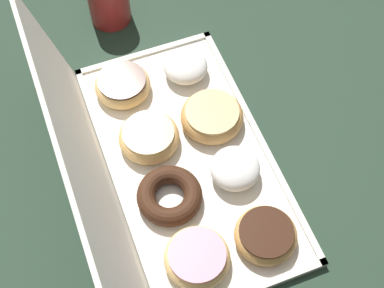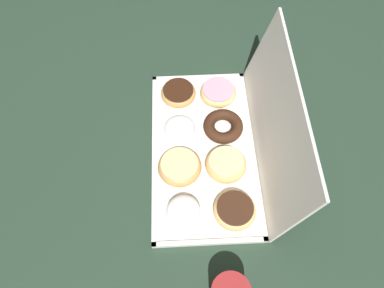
{
  "view_description": "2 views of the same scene",
  "coord_description": "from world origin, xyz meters",
  "px_view_note": "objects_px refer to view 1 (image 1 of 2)",
  "views": [
    {
      "loc": [
        -0.49,
        0.18,
        0.95
      ],
      "look_at": [
        -0.0,
        -0.01,
        0.06
      ],
      "focal_mm": 54.29,
      "sensor_mm": 36.0,
      "label": 1
    },
    {
      "loc": [
        0.51,
        -0.06,
        0.93
      ],
      "look_at": [
        0.0,
        -0.03,
        0.05
      ],
      "focal_mm": 34.37,
      "sensor_mm": 36.0,
      "label": 2
    }
  ],
  "objects_px": {
    "glazed_ring_donut_6": "(149,137)",
    "chocolate_frosted_donut_7": "(123,85)",
    "glazed_ring_donut_2": "(212,116)",
    "powdered_filled_donut_3": "(186,66)",
    "pink_frosted_donut_4": "(197,258)",
    "donut_box": "(189,160)",
    "chocolate_frosted_donut_0": "(266,235)",
    "powdered_filled_donut_1": "(235,168)",
    "chocolate_cake_ring_donut_5": "(170,196)"
  },
  "relations": [
    {
      "from": "glazed_ring_donut_6",
      "to": "chocolate_frosted_donut_7",
      "type": "bearing_deg",
      "value": 4.39
    },
    {
      "from": "glazed_ring_donut_2",
      "to": "powdered_filled_donut_3",
      "type": "relative_size",
      "value": 1.37
    },
    {
      "from": "pink_frosted_donut_4",
      "to": "glazed_ring_donut_6",
      "type": "bearing_deg",
      "value": -0.04
    },
    {
      "from": "donut_box",
      "to": "chocolate_frosted_donut_0",
      "type": "xyz_separation_m",
      "value": [
        -0.19,
        -0.07,
        0.02
      ]
    },
    {
      "from": "chocolate_frosted_donut_0",
      "to": "glazed_ring_donut_2",
      "type": "distance_m",
      "value": 0.25
    },
    {
      "from": "chocolate_frosted_donut_7",
      "to": "powdered_filled_donut_1",
      "type": "bearing_deg",
      "value": -152.23
    },
    {
      "from": "powdered_filled_donut_3",
      "to": "glazed_ring_donut_6",
      "type": "distance_m",
      "value": 0.18
    },
    {
      "from": "donut_box",
      "to": "glazed_ring_donut_6",
      "type": "xyz_separation_m",
      "value": [
        0.06,
        0.06,
        0.02
      ]
    },
    {
      "from": "donut_box",
      "to": "glazed_ring_donut_2",
      "type": "height_order",
      "value": "glazed_ring_donut_2"
    },
    {
      "from": "chocolate_cake_ring_donut_5",
      "to": "glazed_ring_donut_6",
      "type": "bearing_deg",
      "value": -2.04
    },
    {
      "from": "glazed_ring_donut_6",
      "to": "chocolate_frosted_donut_7",
      "type": "xyz_separation_m",
      "value": [
        0.13,
        0.01,
        -0.0
      ]
    },
    {
      "from": "powdered_filled_donut_1",
      "to": "chocolate_frosted_donut_7",
      "type": "distance_m",
      "value": 0.29
    },
    {
      "from": "chocolate_cake_ring_donut_5",
      "to": "chocolate_frosted_donut_7",
      "type": "relative_size",
      "value": 1.06
    },
    {
      "from": "pink_frosted_donut_4",
      "to": "chocolate_frosted_donut_0",
      "type": "bearing_deg",
      "value": -91.87
    },
    {
      "from": "powdered_filled_donut_3",
      "to": "chocolate_frosted_donut_7",
      "type": "relative_size",
      "value": 0.8
    },
    {
      "from": "donut_box",
      "to": "chocolate_cake_ring_donut_5",
      "type": "bearing_deg",
      "value": 136.43
    },
    {
      "from": "glazed_ring_donut_6",
      "to": "powdered_filled_donut_3",
      "type": "bearing_deg",
      "value": -43.12
    },
    {
      "from": "chocolate_frosted_donut_0",
      "to": "glazed_ring_donut_6",
      "type": "xyz_separation_m",
      "value": [
        0.25,
        0.12,
        0.0
      ]
    },
    {
      "from": "glazed_ring_donut_2",
      "to": "glazed_ring_donut_6",
      "type": "bearing_deg",
      "value": 90.52
    },
    {
      "from": "donut_box",
      "to": "powdered_filled_donut_1",
      "type": "bearing_deg",
      "value": -132.47
    },
    {
      "from": "donut_box",
      "to": "pink_frosted_donut_4",
      "type": "height_order",
      "value": "pink_frosted_donut_4"
    },
    {
      "from": "powdered_filled_donut_1",
      "to": "glazed_ring_donut_2",
      "type": "height_order",
      "value": "powdered_filled_donut_1"
    },
    {
      "from": "chocolate_frosted_donut_0",
      "to": "powdered_filled_donut_1",
      "type": "relative_size",
      "value": 1.2
    },
    {
      "from": "pink_frosted_donut_4",
      "to": "chocolate_cake_ring_donut_5",
      "type": "height_order",
      "value": "pink_frosted_donut_4"
    },
    {
      "from": "glazed_ring_donut_2",
      "to": "pink_frosted_donut_4",
      "type": "height_order",
      "value": "glazed_ring_donut_2"
    },
    {
      "from": "powdered_filled_donut_3",
      "to": "glazed_ring_donut_6",
      "type": "relative_size",
      "value": 0.77
    },
    {
      "from": "chocolate_frosted_donut_0",
      "to": "chocolate_frosted_donut_7",
      "type": "height_order",
      "value": "chocolate_frosted_donut_7"
    },
    {
      "from": "glazed_ring_donut_6",
      "to": "chocolate_frosted_donut_7",
      "type": "height_order",
      "value": "same"
    },
    {
      "from": "powdered_filled_donut_1",
      "to": "pink_frosted_donut_4",
      "type": "relative_size",
      "value": 0.81
    },
    {
      "from": "powdered_filled_donut_3",
      "to": "chocolate_frosted_donut_7",
      "type": "height_order",
      "value": "powdered_filled_donut_3"
    },
    {
      "from": "powdered_filled_donut_1",
      "to": "pink_frosted_donut_4",
      "type": "height_order",
      "value": "powdered_filled_donut_1"
    },
    {
      "from": "chocolate_cake_ring_donut_5",
      "to": "glazed_ring_donut_6",
      "type": "xyz_separation_m",
      "value": [
        0.13,
        -0.0,
        0.0
      ]
    },
    {
      "from": "powdered_filled_donut_1",
      "to": "glazed_ring_donut_6",
      "type": "xyz_separation_m",
      "value": [
        0.12,
        0.12,
        -0.0
      ]
    },
    {
      "from": "donut_box",
      "to": "powdered_filled_donut_1",
      "type": "xyz_separation_m",
      "value": [
        -0.06,
        -0.07,
        0.03
      ]
    },
    {
      "from": "donut_box",
      "to": "chocolate_cake_ring_donut_5",
      "type": "relative_size",
      "value": 4.67
    },
    {
      "from": "donut_box",
      "to": "powdered_filled_donut_1",
      "type": "height_order",
      "value": "powdered_filled_donut_1"
    },
    {
      "from": "powdered_filled_donut_1",
      "to": "powdered_filled_donut_3",
      "type": "distance_m",
      "value": 0.25
    },
    {
      "from": "donut_box",
      "to": "glazed_ring_donut_6",
      "type": "bearing_deg",
      "value": 43.67
    },
    {
      "from": "powdered_filled_donut_3",
      "to": "chocolate_cake_ring_donut_5",
      "type": "bearing_deg",
      "value": 153.78
    },
    {
      "from": "chocolate_cake_ring_donut_5",
      "to": "chocolate_frosted_donut_7",
      "type": "bearing_deg",
      "value": 1.26
    },
    {
      "from": "glazed_ring_donut_2",
      "to": "chocolate_frosted_donut_7",
      "type": "bearing_deg",
      "value": 46.19
    },
    {
      "from": "chocolate_frosted_donut_0",
      "to": "pink_frosted_donut_4",
      "type": "xyz_separation_m",
      "value": [
        0.0,
        0.12,
        0.0
      ]
    },
    {
      "from": "donut_box",
      "to": "powdered_filled_donut_3",
      "type": "distance_m",
      "value": 0.2
    },
    {
      "from": "chocolate_frosted_donut_0",
      "to": "pink_frosted_donut_4",
      "type": "bearing_deg",
      "value": 88.13
    },
    {
      "from": "powdered_filled_donut_1",
      "to": "donut_box",
      "type": "bearing_deg",
      "value": 47.53
    },
    {
      "from": "chocolate_frosted_donut_0",
      "to": "powdered_filled_donut_3",
      "type": "xyz_separation_m",
      "value": [
        0.38,
        0.0,
        0.0
      ]
    },
    {
      "from": "chocolate_frosted_donut_0",
      "to": "chocolate_frosted_donut_7",
      "type": "distance_m",
      "value": 0.41
    },
    {
      "from": "glazed_ring_donut_2",
      "to": "glazed_ring_donut_6",
      "type": "height_order",
      "value": "same"
    },
    {
      "from": "donut_box",
      "to": "chocolate_frosted_donut_0",
      "type": "height_order",
      "value": "chocolate_frosted_donut_0"
    },
    {
      "from": "powdered_filled_donut_1",
      "to": "pink_frosted_donut_4",
      "type": "bearing_deg",
      "value": 136.47
    }
  ]
}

